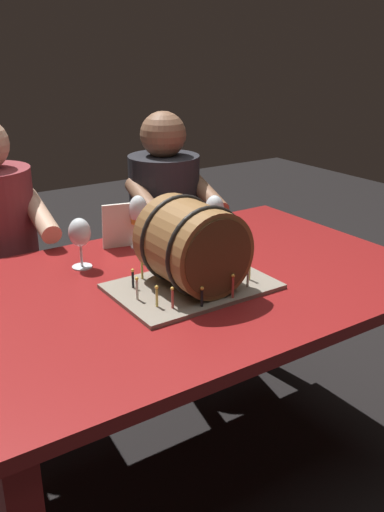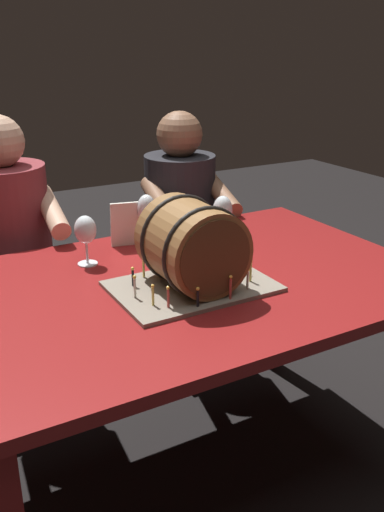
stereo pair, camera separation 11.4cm
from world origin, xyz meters
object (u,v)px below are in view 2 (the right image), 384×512
(wine_glass_amber, at_px, (147,212))
(person_seated_left, at_px, (14,280))
(dining_table, at_px, (189,307))
(menu_card, at_px, (127,224))
(person_seated_right, at_px, (181,252))
(wine_glass_empty, at_px, (85,231))
(barrel_cake, at_px, (192,249))
(wine_glass_red, at_px, (223,213))

(wine_glass_amber, height_order, person_seated_left, person_seated_left)
(dining_table, height_order, menu_card, menu_card)
(person_seated_left, height_order, person_seated_right, person_seated_left)
(dining_table, relative_size, person_seated_right, 1.28)
(wine_glass_empty, xyz_separation_m, menu_card, (0.18, 0.09, -0.03))
(wine_glass_amber, relative_size, menu_card, 1.15)
(menu_card, bearing_deg, dining_table, -68.97)
(wine_glass_amber, distance_m, wine_glass_empty, 0.25)
(dining_table, xyz_separation_m, menu_card, (-0.05, 0.35, 0.18))
(barrel_cake, bearing_deg, wine_glass_red, 44.21)
(person_seated_right, bearing_deg, wine_glass_amber, -130.46)
(wine_glass_amber, relative_size, person_seated_left, 0.16)
(menu_card, relative_size, person_seated_right, 0.14)
(wine_glass_empty, bearing_deg, wine_glass_amber, 14.48)
(dining_table, bearing_deg, wine_glass_empty, 130.98)
(wine_glass_amber, bearing_deg, person_seated_right, 49.54)
(wine_glass_red, bearing_deg, menu_card, 150.76)
(person_seated_right, bearing_deg, barrel_cake, -116.24)
(barrel_cake, distance_m, person_seated_right, 0.96)
(wine_glass_empty, height_order, person_seated_right, person_seated_right)
(wine_glass_amber, distance_m, person_seated_right, 0.65)
(wine_glass_red, relative_size, wine_glass_amber, 0.98)
(barrel_cake, height_order, wine_glass_amber, barrel_cake)
(menu_card, distance_m, person_seated_right, 0.64)
(dining_table, distance_m, person_seated_right, 0.84)
(wine_glass_amber, xyz_separation_m, menu_card, (-0.06, 0.03, -0.04))
(menu_card, height_order, person_seated_left, person_seated_left)
(wine_glass_red, relative_size, person_seated_left, 0.16)
(barrel_cake, bearing_deg, menu_card, 92.73)
(barrel_cake, distance_m, menu_card, 0.42)
(dining_table, distance_m, wine_glass_amber, 0.39)
(wine_glass_empty, distance_m, menu_card, 0.20)
(barrel_cake, height_order, wine_glass_empty, barrel_cake)
(wine_glass_empty, relative_size, person_seated_left, 0.14)
(person_seated_right, bearing_deg, wine_glass_empty, -141.25)
(menu_card, xyz_separation_m, person_seated_right, (0.42, 0.38, -0.30))
(dining_table, relative_size, wine_glass_empty, 8.92)
(dining_table, bearing_deg, person_seated_right, 63.47)
(wine_glass_amber, bearing_deg, wine_glass_empty, -165.52)
(wine_glass_empty, bearing_deg, menu_card, 27.58)
(barrel_cake, bearing_deg, wine_glass_empty, 121.37)
(wine_glass_amber, height_order, menu_card, wine_glass_amber)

